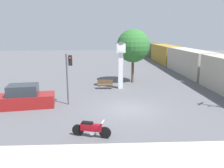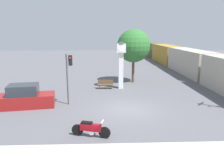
% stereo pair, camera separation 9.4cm
% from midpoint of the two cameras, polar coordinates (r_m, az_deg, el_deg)
% --- Properties ---
extents(ground_plane, '(120.00, 120.00, 0.00)m').
position_cam_midpoint_polar(ground_plane, '(16.71, 3.91, -6.69)').
color(ground_plane, '#56565B').
extents(motorcycle, '(2.20, 0.75, 0.99)m').
position_cam_midpoint_polar(motorcycle, '(12.42, -5.68, -11.59)').
color(motorcycle, black).
rests_on(motorcycle, ground_plane).
extents(clock_tower, '(1.09, 1.09, 4.86)m').
position_cam_midpoint_polar(clock_tower, '(22.53, 2.15, 6.84)').
color(clock_tower, white).
rests_on(clock_tower, ground_plane).
extents(freight_train, '(2.80, 49.70, 3.40)m').
position_cam_midpoint_polar(freight_train, '(39.02, 16.05, 6.76)').
color(freight_train, '#ADA393').
rests_on(freight_train, ground_plane).
extents(traffic_light, '(0.50, 0.35, 4.09)m').
position_cam_midpoint_polar(traffic_light, '(17.55, -11.39, 3.55)').
color(traffic_light, '#47474C').
rests_on(traffic_light, ground_plane).
extents(street_tree, '(3.77, 3.77, 6.15)m').
position_cam_midpoint_polar(street_tree, '(25.41, 5.44, 9.87)').
color(street_tree, brown).
rests_on(street_tree, ground_plane).
extents(bench, '(1.60, 0.44, 0.92)m').
position_cam_midpoint_polar(bench, '(22.76, -1.91, -0.03)').
color(bench, brown).
rests_on(bench, ground_plane).
extents(parked_car, '(4.44, 2.45, 1.80)m').
position_cam_midpoint_polar(parked_car, '(18.34, -21.76, -3.36)').
color(parked_car, maroon).
rests_on(parked_car, ground_plane).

